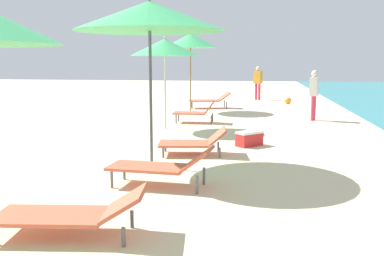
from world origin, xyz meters
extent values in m
cube|color=#D8593F|center=(-0.08, 5.34, 0.22)|extent=(1.19, 0.71, 0.04)
cube|color=#D8593F|center=(0.68, 5.43, 0.36)|extent=(0.50, 0.63, 0.29)
cylinder|color=#59595E|center=(-0.57, 5.53, 0.10)|extent=(0.04, 0.04, 0.20)
cylinder|color=#59595E|center=(0.74, 5.19, 0.10)|extent=(0.04, 0.04, 0.20)
cylinder|color=#59595E|center=(0.69, 5.67, 0.10)|extent=(0.04, 0.04, 0.20)
cylinder|color=#4C4C51|center=(0.23, 8.44, 1.14)|extent=(0.05, 0.05, 2.28)
cone|color=#3FB266|center=(0.23, 8.44, 2.52)|extent=(2.51, 2.51, 0.48)
cube|color=#D8593F|center=(0.62, 9.45, 0.21)|extent=(1.05, 0.80, 0.04)
cube|color=#D8593F|center=(1.25, 9.54, 0.37)|extent=(0.43, 0.71, 0.30)
cylinder|color=#59595E|center=(0.28, 9.11, 0.10)|extent=(0.04, 0.04, 0.19)
cylinder|color=#59595E|center=(0.20, 9.68, 0.10)|extent=(0.04, 0.04, 0.19)
cylinder|color=#59595E|center=(1.33, 9.26, 0.10)|extent=(0.04, 0.04, 0.19)
cylinder|color=#59595E|center=(1.25, 9.82, 0.10)|extent=(0.04, 0.04, 0.19)
cube|color=#D8593F|center=(0.45, 7.28, 0.28)|extent=(1.15, 0.65, 0.04)
cube|color=#D8593F|center=(1.19, 7.22, 0.44)|extent=(0.45, 0.60, 0.32)
cylinder|color=#59595E|center=(-0.02, 7.08, 0.13)|extent=(0.04, 0.04, 0.26)
cylinder|color=#59595E|center=(0.01, 7.55, 0.13)|extent=(0.04, 0.04, 0.26)
cylinder|color=#59595E|center=(1.22, 6.98, 0.13)|extent=(0.04, 0.04, 0.26)
cylinder|color=#59595E|center=(1.25, 7.45, 0.13)|extent=(0.04, 0.04, 0.26)
cylinder|color=silver|center=(-0.40, 12.52, 0.96)|extent=(0.05, 0.05, 1.92)
cone|color=#3FB266|center=(-0.40, 12.52, 2.14)|extent=(1.80, 1.80, 0.44)
sphere|color=silver|center=(-0.40, 12.52, 2.39)|extent=(0.06, 0.06, 0.06)
cube|color=#D8593F|center=(0.05, 13.79, 0.28)|extent=(0.95, 0.59, 0.04)
cube|color=#D8593F|center=(0.64, 13.81, 0.46)|extent=(0.29, 0.57, 0.35)
cylinder|color=#59595E|center=(-0.31, 13.55, 0.13)|extent=(0.04, 0.04, 0.26)
cylinder|color=#59595E|center=(-0.33, 14.02, 0.13)|extent=(0.04, 0.04, 0.26)
cylinder|color=#59595E|center=(0.71, 13.58, 0.13)|extent=(0.04, 0.04, 0.26)
cylinder|color=#59595E|center=(0.69, 14.04, 0.13)|extent=(0.04, 0.04, 0.26)
cylinder|color=olive|center=(-0.39, 16.74, 1.12)|extent=(0.05, 0.05, 2.25)
cone|color=#3FB266|center=(-0.39, 16.74, 2.49)|extent=(1.89, 1.89, 0.49)
sphere|color=olive|center=(-0.39, 16.74, 2.77)|extent=(0.06, 0.06, 0.06)
cube|color=#D8593F|center=(-0.02, 17.73, 0.29)|extent=(1.27, 0.90, 0.04)
cube|color=#D8593F|center=(0.74, 17.91, 0.45)|extent=(0.56, 0.74, 0.32)
cylinder|color=#59595E|center=(-0.42, 17.35, 0.13)|extent=(0.04, 0.04, 0.27)
cylinder|color=#59595E|center=(-0.55, 17.90, 0.13)|extent=(0.04, 0.04, 0.27)
cylinder|color=#59595E|center=(0.85, 17.64, 0.13)|extent=(0.04, 0.04, 0.27)
cylinder|color=#59595E|center=(0.72, 18.19, 0.13)|extent=(0.04, 0.04, 0.27)
cylinder|color=#D8334C|center=(3.71, 14.94, 0.37)|extent=(0.11, 0.11, 0.75)
cylinder|color=#D8334C|center=(3.65, 14.77, 0.37)|extent=(0.11, 0.11, 0.75)
cube|color=silver|center=(3.68, 14.86, 1.03)|extent=(0.32, 0.41, 0.56)
sphere|color=beige|center=(3.68, 14.86, 1.41)|extent=(0.20, 0.20, 0.20)
cylinder|color=#D8334C|center=(2.06, 21.56, 0.38)|extent=(0.11, 0.11, 0.76)
cylinder|color=#D8334C|center=(1.92, 21.65, 0.38)|extent=(0.11, 0.11, 0.76)
cube|color=orange|center=(1.99, 21.60, 1.05)|extent=(0.42, 0.37, 0.57)
sphere|color=beige|center=(1.99, 21.60, 1.43)|extent=(0.21, 0.21, 0.21)
sphere|color=orange|center=(3.25, 19.85, 0.14)|extent=(0.28, 0.28, 0.28)
cube|color=red|center=(1.85, 10.50, 0.13)|extent=(0.60, 0.59, 0.27)
cube|color=white|center=(1.85, 10.50, 0.29)|extent=(0.61, 0.60, 0.05)
camera|label=1|loc=(2.01, 1.30, 1.80)|focal=40.80mm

